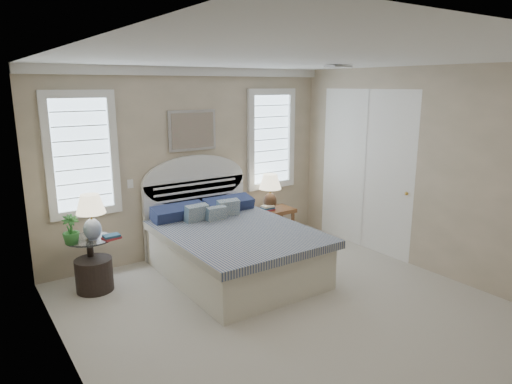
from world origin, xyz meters
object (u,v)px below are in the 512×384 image
Objects in this scene: bed at (230,245)px; lamp_right at (270,188)px; floor_pot at (94,275)px; nightstand_right at (277,217)px; lamp_left at (91,212)px; side_table_left at (91,257)px.

lamp_right is (1.19, 0.74, 0.49)m from bed.
bed is 5.13× the size of floor_pot.
nightstand_right reaches higher than floor_pot.
lamp_left reaches higher than floor_pot.
lamp_left reaches higher than side_table_left.
side_table_left reaches higher than nightstand_right.
bed is at bearing -15.68° from floor_pot.
bed reaches higher than nightstand_right.
lamp_right reaches higher than nightstand_right.
side_table_left is 0.22m from floor_pot.
side_table_left is 0.59m from lamp_left.
lamp_right is at bearing 3.05° from side_table_left.
side_table_left is 1.11× the size of lamp_right.
lamp_left is at bearing 58.77° from floor_pot.
lamp_left is (-2.92, -0.16, 0.59)m from nightstand_right.
bed is 1.73m from floor_pot.
floor_pot is (-2.96, -0.23, -0.18)m from nightstand_right.
lamp_left reaches higher than nightstand_right.
bed reaches higher than lamp_right.
bed is 3.61× the size of side_table_left.
nightstand_right is at bearing -25.87° from lamp_right.
floor_pot is (-0.01, -0.13, -0.18)m from side_table_left.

